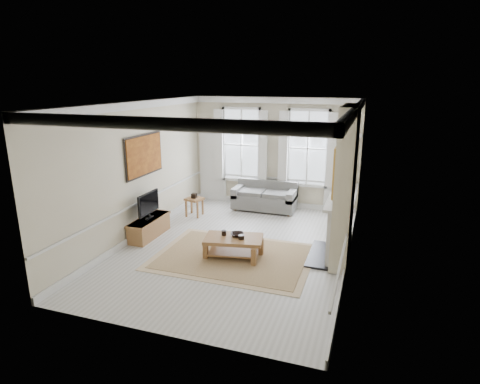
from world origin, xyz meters
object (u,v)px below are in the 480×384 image
(side_table, at_px, (194,202))
(coffee_table, at_px, (234,241))
(sofa, at_px, (265,198))
(tv_stand, at_px, (149,227))

(side_table, relative_size, coffee_table, 0.39)
(sofa, distance_m, side_table, 2.21)
(side_table, height_order, coffee_table, side_table)
(coffee_table, xyz_separation_m, tv_stand, (-2.46, 0.49, -0.15))
(sofa, bearing_deg, side_table, -144.98)
(sofa, relative_size, tv_stand, 1.38)
(coffee_table, height_order, tv_stand, tv_stand)
(tv_stand, bearing_deg, coffee_table, -11.22)
(side_table, distance_m, coffee_table, 3.14)
(sofa, xyz_separation_m, tv_stand, (-2.21, -3.14, -0.12))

